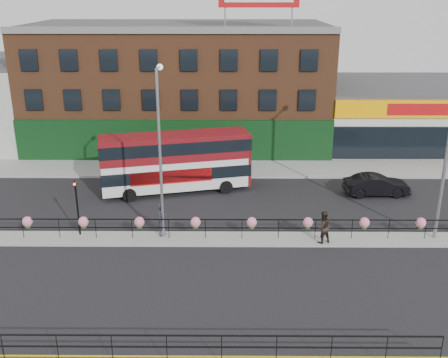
{
  "coord_description": "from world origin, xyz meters",
  "views": [
    {
      "loc": [
        0.19,
        -25.89,
        13.02
      ],
      "look_at": [
        0.0,
        3.0,
        2.5
      ],
      "focal_mm": 42.0,
      "sensor_mm": 36.0,
      "label": 1
    }
  ],
  "objects_px": {
    "double_decker_bus": "(176,157)",
    "car": "(377,185)",
    "lamp_column_west": "(160,140)",
    "pedestrian_a": "(162,219)",
    "pedestrian_b": "(323,227)"
  },
  "relations": [
    {
      "from": "double_decker_bus",
      "to": "lamp_column_west",
      "type": "relative_size",
      "value": 1.11
    },
    {
      "from": "car",
      "to": "lamp_column_west",
      "type": "bearing_deg",
      "value": 113.2
    },
    {
      "from": "pedestrian_a",
      "to": "pedestrian_b",
      "type": "relative_size",
      "value": 1.04
    },
    {
      "from": "double_decker_bus",
      "to": "lamp_column_west",
      "type": "distance_m",
      "value": 7.69
    },
    {
      "from": "double_decker_bus",
      "to": "car",
      "type": "relative_size",
      "value": 2.36
    },
    {
      "from": "double_decker_bus",
      "to": "car",
      "type": "bearing_deg",
      "value": -2.49
    },
    {
      "from": "car",
      "to": "double_decker_bus",
      "type": "bearing_deg",
      "value": 85.18
    },
    {
      "from": "pedestrian_a",
      "to": "pedestrian_b",
      "type": "bearing_deg",
      "value": -75.17
    },
    {
      "from": "pedestrian_b",
      "to": "lamp_column_west",
      "type": "relative_size",
      "value": 0.2
    },
    {
      "from": "car",
      "to": "pedestrian_a",
      "type": "xyz_separation_m",
      "value": [
        -13.55,
        -6.47,
        0.39
      ]
    },
    {
      "from": "car",
      "to": "lamp_column_west",
      "type": "height_order",
      "value": "lamp_column_west"
    },
    {
      "from": "pedestrian_a",
      "to": "lamp_column_west",
      "type": "bearing_deg",
      "value": -47.55
    },
    {
      "from": "pedestrian_a",
      "to": "lamp_column_west",
      "type": "height_order",
      "value": "lamp_column_west"
    },
    {
      "from": "pedestrian_b",
      "to": "lamp_column_west",
      "type": "xyz_separation_m",
      "value": [
        -8.62,
        0.86,
        4.56
      ]
    },
    {
      "from": "double_decker_bus",
      "to": "car",
      "type": "xyz_separation_m",
      "value": [
        13.39,
        -0.58,
        -1.76
      ]
    }
  ]
}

